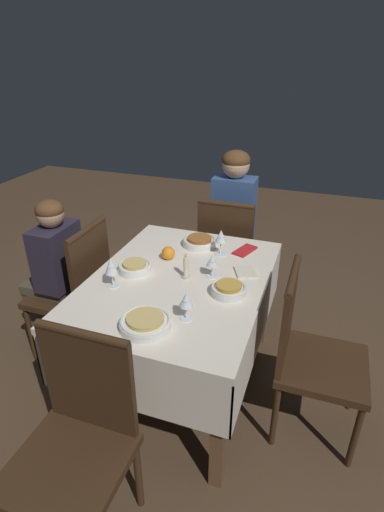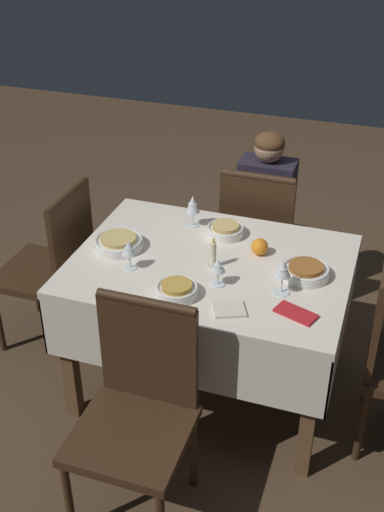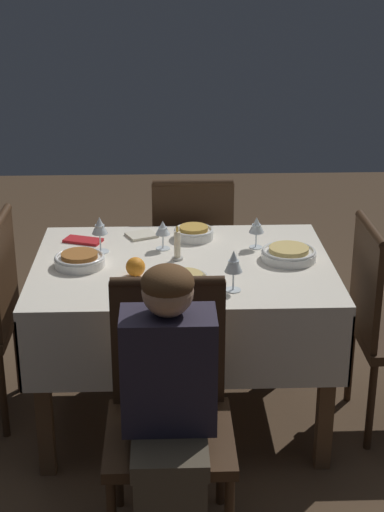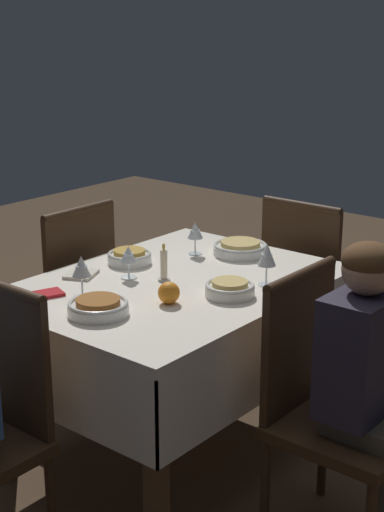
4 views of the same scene
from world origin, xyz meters
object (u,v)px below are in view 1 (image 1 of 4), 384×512
(wine_glass_east, at_px, (221,237))
(bowl_east, at_px, (199,241))
(dining_table, at_px, (179,295))
(wine_glass_south, at_px, (212,262))
(chair_south, at_px, (309,350))
(bowl_north, at_px, (135,267))
(candle_centerpiece, at_px, (186,269))
(person_adult_denim, at_px, (235,220))
(wine_glass_north, at_px, (111,267))
(bowl_west, at_px, (145,322))
(wine_glass_west, at_px, (186,301))
(napkin_red_folded, at_px, (245,250))
(chair_north, at_px, (77,286))
(chair_west, at_px, (76,436))
(chair_east, at_px, (228,250))
(person_child_dark, at_px, (52,271))
(orange_fruit, at_px, (168,253))
(bowl_south, at_px, (229,289))
(napkin_spare_side, at_px, (245,272))

(wine_glass_east, bearing_deg, bowl_east, 64.65)
(dining_table, height_order, wine_glass_south, wine_glass_south)
(wine_glass_east, bearing_deg, chair_south, -125.40)
(bowl_north, relative_size, candle_centerpiece, 1.21)
(person_adult_denim, height_order, wine_glass_north, person_adult_denim)
(bowl_west, relative_size, wine_glass_west, 1.64)
(napkin_red_folded, bearing_deg, chair_north, 110.69)
(chair_west, height_order, chair_south, same)
(chair_north, xyz_separation_m, wine_glass_west, (-0.39, -0.87, 0.33))
(chair_east, bearing_deg, napkin_red_folded, 115.39)
(person_child_dark, relative_size, bowl_north, 5.88)
(person_adult_denim, bearing_deg, bowl_east, 82.71)
(orange_fruit, xyz_separation_m, napkin_red_folded, (0.24, -0.40, -0.03))
(bowl_east, relative_size, wine_glass_north, 1.27)
(chair_north, bearing_deg, wine_glass_north, 59.38)
(dining_table, bearing_deg, person_adult_denim, -3.08)
(chair_south, height_order, wine_glass_east, chair_south)
(wine_glass_west, distance_m, orange_fruit, 0.59)
(wine_glass_north, bearing_deg, person_adult_denim, -15.98)
(orange_fruit, bearing_deg, wine_glass_east, -59.68)
(chair_east, xyz_separation_m, chair_west, (-1.73, 0.14, 0.00))
(dining_table, height_order, bowl_north, bowl_north)
(wine_glass_north, distance_m, wine_glass_south, 0.52)
(wine_glass_south, distance_m, candle_centerpiece, 0.14)
(wine_glass_west, distance_m, bowl_south, 0.30)
(chair_west, bearing_deg, wine_glass_west, 65.34)
(chair_east, height_order, candle_centerpiece, chair_east)
(dining_table, distance_m, bowl_north, 0.29)
(napkin_red_folded, bearing_deg, dining_table, 148.80)
(wine_glass_east, xyz_separation_m, napkin_red_folded, (0.09, -0.13, -0.11))
(bowl_west, bearing_deg, person_adult_denim, -1.58)
(chair_east, bearing_deg, bowl_east, 80.23)
(chair_east, height_order, bowl_south, chair_east)
(orange_fruit, bearing_deg, candle_centerpiece, -134.61)
(chair_north, xyz_separation_m, napkin_spare_side, (0.11, -1.03, 0.24))
(person_adult_denim, bearing_deg, wine_glass_south, 96.37)
(bowl_west, xyz_separation_m, napkin_red_folded, (0.87, -0.25, -0.02))
(candle_centerpiece, xyz_separation_m, napkin_spare_side, (0.16, -0.29, -0.05))
(bowl_west, bearing_deg, wine_glass_west, -50.78)
(bowl_south, xyz_separation_m, napkin_red_folded, (0.49, 0.03, -0.02))
(chair_north, xyz_separation_m, bowl_east, (0.35, -0.69, 0.26))
(chair_north, height_order, wine_glass_east, chair_north)
(dining_table, xyz_separation_m, chair_east, (0.87, -0.06, -0.13))
(bowl_west, relative_size, wine_glass_south, 1.79)
(wine_glass_east, xyz_separation_m, orange_fruit, (-0.16, 0.27, -0.07))
(wine_glass_west, distance_m, candle_centerpiece, 0.37)
(bowl_west, distance_m, wine_glass_south, 0.54)
(chair_north, relative_size, person_adult_denim, 0.76)
(candle_centerpiece, bearing_deg, napkin_red_folded, -28.92)
(bowl_east, relative_size, bowl_north, 1.16)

